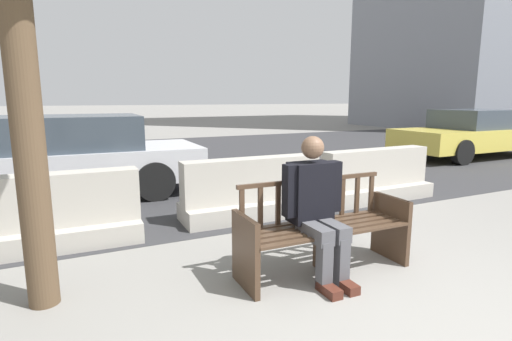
{
  "coord_description": "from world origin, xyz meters",
  "views": [
    {
      "loc": [
        -2.25,
        -1.69,
        1.65
      ],
      "look_at": [
        -0.09,
        2.78,
        0.75
      ],
      "focal_mm": 28.0,
      "sensor_mm": 36.0,
      "label": 1
    }
  ],
  "objects_px": {
    "jersey_barrier_left": "(46,218)",
    "jersey_barrier_right": "(375,179)",
    "street_bench": "(323,232)",
    "car_sedan_far": "(59,158)",
    "seated_person": "(316,205)",
    "jersey_barrier_centre": "(252,193)",
    "car_taxi_near": "(472,133)"
  },
  "relations": [
    {
      "from": "street_bench",
      "to": "jersey_barrier_left",
      "type": "distance_m",
      "value": 3.04
    },
    {
      "from": "street_bench",
      "to": "seated_person",
      "type": "relative_size",
      "value": 1.29
    },
    {
      "from": "seated_person",
      "to": "jersey_barrier_right",
      "type": "distance_m",
      "value": 3.24
    },
    {
      "from": "jersey_barrier_centre",
      "to": "car_taxi_near",
      "type": "height_order",
      "value": "car_taxi_near"
    },
    {
      "from": "jersey_barrier_centre",
      "to": "car_sedan_far",
      "type": "bearing_deg",
      "value": 135.56
    },
    {
      "from": "car_sedan_far",
      "to": "jersey_barrier_left",
      "type": "bearing_deg",
      "value": -93.55
    },
    {
      "from": "car_taxi_near",
      "to": "car_sedan_far",
      "type": "xyz_separation_m",
      "value": [
        -10.53,
        -0.21,
        0.01
      ]
    },
    {
      "from": "jersey_barrier_centre",
      "to": "car_taxi_near",
      "type": "bearing_deg",
      "value": 17.64
    },
    {
      "from": "jersey_barrier_right",
      "to": "jersey_barrier_centre",
      "type": "bearing_deg",
      "value": -179.63
    },
    {
      "from": "jersey_barrier_left",
      "to": "seated_person",
      "type": "bearing_deg",
      "value": -39.79
    },
    {
      "from": "jersey_barrier_centre",
      "to": "jersey_barrier_right",
      "type": "bearing_deg",
      "value": 0.37
    },
    {
      "from": "car_taxi_near",
      "to": "car_sedan_far",
      "type": "bearing_deg",
      "value": -178.86
    },
    {
      "from": "seated_person",
      "to": "jersey_barrier_left",
      "type": "distance_m",
      "value": 2.99
    },
    {
      "from": "seated_person",
      "to": "jersey_barrier_centre",
      "type": "bearing_deg",
      "value": 81.77
    },
    {
      "from": "street_bench",
      "to": "jersey_barrier_left",
      "type": "xyz_separation_m",
      "value": [
        -2.41,
        1.85,
        -0.06
      ]
    },
    {
      "from": "jersey_barrier_centre",
      "to": "jersey_barrier_left",
      "type": "relative_size",
      "value": 1.0
    },
    {
      "from": "jersey_barrier_left",
      "to": "jersey_barrier_right",
      "type": "xyz_separation_m",
      "value": [
        4.81,
        0.09,
        0.0
      ]
    },
    {
      "from": "street_bench",
      "to": "car_sedan_far",
      "type": "xyz_separation_m",
      "value": [
        -2.26,
        4.29,
        0.29
      ]
    },
    {
      "from": "jersey_barrier_left",
      "to": "car_taxi_near",
      "type": "xyz_separation_m",
      "value": [
        10.69,
        2.66,
        0.33
      ]
    },
    {
      "from": "street_bench",
      "to": "car_sedan_far",
      "type": "bearing_deg",
      "value": 117.74
    },
    {
      "from": "seated_person",
      "to": "car_taxi_near",
      "type": "relative_size",
      "value": 0.28
    },
    {
      "from": "jersey_barrier_right",
      "to": "car_sedan_far",
      "type": "height_order",
      "value": "car_sedan_far"
    },
    {
      "from": "street_bench",
      "to": "jersey_barrier_right",
      "type": "height_order",
      "value": "street_bench"
    },
    {
      "from": "jersey_barrier_left",
      "to": "jersey_barrier_right",
      "type": "relative_size",
      "value": 1.0
    },
    {
      "from": "jersey_barrier_centre",
      "to": "car_taxi_near",
      "type": "xyz_separation_m",
      "value": [
        8.12,
        2.58,
        0.33
      ]
    },
    {
      "from": "jersey_barrier_centre",
      "to": "car_sedan_far",
      "type": "distance_m",
      "value": 3.4
    },
    {
      "from": "jersey_barrier_left",
      "to": "car_sedan_far",
      "type": "xyz_separation_m",
      "value": [
        0.15,
        2.45,
        0.34
      ]
    },
    {
      "from": "seated_person",
      "to": "car_sedan_far",
      "type": "relative_size",
      "value": 0.28
    },
    {
      "from": "street_bench",
      "to": "seated_person",
      "type": "height_order",
      "value": "seated_person"
    },
    {
      "from": "seated_person",
      "to": "car_taxi_near",
      "type": "height_order",
      "value": "car_taxi_near"
    },
    {
      "from": "jersey_barrier_centre",
      "to": "car_taxi_near",
      "type": "distance_m",
      "value": 8.52
    },
    {
      "from": "jersey_barrier_left",
      "to": "street_bench",
      "type": "bearing_deg",
      "value": -37.47
    }
  ]
}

